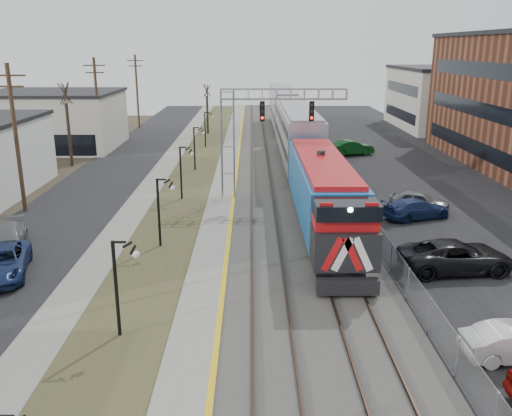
{
  "coord_description": "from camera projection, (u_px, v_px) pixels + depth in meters",
  "views": [
    {
      "loc": [
        1.21,
        -11.1,
        10.96
      ],
      "look_at": [
        1.46,
        16.97,
        2.6
      ],
      "focal_mm": 38.0,
      "sensor_mm": 36.0,
      "label": 1
    }
  ],
  "objects": [
    {
      "name": "platform",
      "position": [
        226.0,
        176.0,
        47.26
      ],
      "size": [
        2.0,
        120.0,
        0.24
      ],
      "primitive_type": "cube",
      "color": "gray",
      "rests_on": "ground"
    },
    {
      "name": "grass_median",
      "position": [
        192.0,
        177.0,
        47.26
      ],
      "size": [
        4.0,
        120.0,
        0.06
      ],
      "primitive_type": "cube",
      "color": "#3F4524",
      "rests_on": "ground"
    },
    {
      "name": "signal_gantry",
      "position": [
        251.0,
        125.0,
        39.0
      ],
      "size": [
        9.0,
        1.07,
        8.15
      ],
      "color": "gray",
      "rests_on": "ground"
    },
    {
      "name": "platform_edge",
      "position": [
        236.0,
        175.0,
        47.23
      ],
      "size": [
        0.24,
        120.0,
        0.01
      ],
      "primitive_type": "cube",
      "color": "gold",
      "rests_on": "platform"
    },
    {
      "name": "car_lot_c",
      "position": [
        456.0,
        257.0,
        27.31
      ],
      "size": [
        5.9,
        3.09,
        1.59
      ],
      "primitive_type": "imported",
      "rotation": [
        0.0,
        0.0,
        1.65
      ],
      "color": "black",
      "rests_on": "ground"
    },
    {
      "name": "fence",
      "position": [
        331.0,
        169.0,
        47.14
      ],
      "size": [
        0.04,
        120.0,
        1.6
      ],
      "primitive_type": "cube",
      "color": "gray",
      "rests_on": "ground"
    },
    {
      "name": "track_far",
      "position": [
        300.0,
        175.0,
        47.27
      ],
      "size": [
        1.58,
        120.0,
        0.15
      ],
      "color": "#2D2119",
      "rests_on": "ballast_bed"
    },
    {
      "name": "car_lot_f",
      "position": [
        351.0,
        148.0,
        56.79
      ],
      "size": [
        4.97,
        3.01,
        1.55
      ],
      "primitive_type": "imported",
      "rotation": [
        0.0,
        0.0,
        1.89
      ],
      "color": "#0E4717",
      "rests_on": "ground"
    },
    {
      "name": "ballast_bed",
      "position": [
        283.0,
        176.0,
        47.31
      ],
      "size": [
        8.0,
        120.0,
        0.2
      ],
      "primitive_type": "cube",
      "color": "#595651",
      "rests_on": "ground"
    },
    {
      "name": "car_street_a",
      "position": [
        1.0,
        263.0,
        26.75
      ],
      "size": [
        3.66,
        5.61,
        1.43
      ],
      "primitive_type": "imported",
      "rotation": [
        0.0,
        0.0,
        0.27
      ],
      "color": "navy",
      "rests_on": "ground"
    },
    {
      "name": "car_street_b",
      "position": [
        5.0,
        239.0,
        30.1
      ],
      "size": [
        3.24,
        5.2,
        1.4
      ],
      "primitive_type": "imported",
      "rotation": [
        0.0,
        0.0,
        0.28
      ],
      "color": "slate",
      "rests_on": "ground"
    },
    {
      "name": "parking_lot",
      "position": [
        420.0,
        177.0,
        47.43
      ],
      "size": [
        16.0,
        120.0,
        0.04
      ],
      "primitive_type": "cube",
      "color": "black",
      "rests_on": "ground"
    },
    {
      "name": "car_lot_d",
      "position": [
        416.0,
        209.0,
        35.79
      ],
      "size": [
        4.92,
        3.24,
        1.32
      ],
      "primitive_type": "imported",
      "rotation": [
        0.0,
        0.0,
        1.9
      ],
      "color": "navy",
      "rests_on": "ground"
    },
    {
      "name": "track_near",
      "position": [
        260.0,
        175.0,
        47.24
      ],
      "size": [
        1.58,
        120.0,
        0.15
      ],
      "color": "#2D2119",
      "rests_on": "ballast_bed"
    },
    {
      "name": "train",
      "position": [
        293.0,
        130.0,
        55.08
      ],
      "size": [
        3.0,
        63.05,
        5.33
      ],
      "color": "#145BA2",
      "rests_on": "ground"
    },
    {
      "name": "bare_trees",
      "position": [
        102.0,
        140.0,
        50.17
      ],
      "size": [
        12.3,
        42.3,
        5.95
      ],
      "color": "#382D23",
      "rests_on": "ground"
    },
    {
      "name": "utility_poles",
      "position": [
        16.0,
        140.0,
        36.17
      ],
      "size": [
        0.28,
        80.28,
        10.0
      ],
      "color": "#4C3823",
      "rests_on": "ground"
    },
    {
      "name": "street_west",
      "position": [
        106.0,
        178.0,
        47.2
      ],
      "size": [
        7.0,
        120.0,
        0.04
      ],
      "primitive_type": "cube",
      "color": "black",
      "rests_on": "ground"
    },
    {
      "name": "lampposts",
      "position": [
        160.0,
        212.0,
        30.68
      ],
      "size": [
        0.14,
        62.14,
        4.0
      ],
      "color": "black",
      "rests_on": "ground"
    },
    {
      "name": "sidewalk",
      "position": [
        157.0,
        177.0,
        47.23
      ],
      "size": [
        2.0,
        120.0,
        0.08
      ],
      "primitive_type": "cube",
      "color": "gray",
      "rests_on": "ground"
    },
    {
      "name": "car_lot_e",
      "position": [
        419.0,
        202.0,
        37.45
      ],
      "size": [
        4.37,
        3.08,
        1.38
      ],
      "primitive_type": "imported",
      "rotation": [
        0.0,
        0.0,
        1.17
      ],
      "color": "slate",
      "rests_on": "ground"
    }
  ]
}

